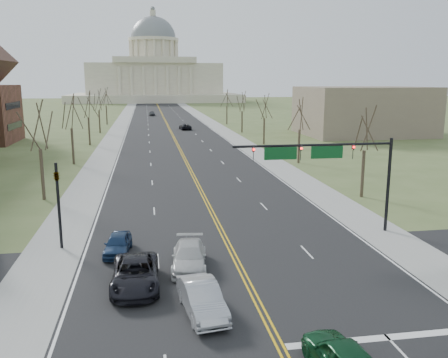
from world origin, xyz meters
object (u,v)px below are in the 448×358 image
object	(u,v)px
signal_left	(58,196)
car_far_sb	(152,113)
signal_mast	(326,159)
car_far_nb	(185,127)
car_sb_outer_lead	(135,274)
car_sb_inner_second	(189,257)
car_nb_inner_lead	(343,358)
car_sb_inner_lead	(202,299)
car_sb_outer_second	(118,244)

from	to	relation	value
signal_left	car_far_sb	world-z (taller)	signal_left
signal_mast	car_far_nb	xyz separation A→B (m)	(-3.90, 78.70, -5.06)
car_sb_outer_lead	car_sb_inner_second	bearing A→B (deg)	35.31
signal_mast	car_nb_inner_lead	world-z (taller)	signal_mast
signal_mast	car_sb_outer_lead	world-z (taller)	signal_mast
car_far_sb	car_sb_outer_lead	bearing A→B (deg)	-96.15
signal_left	car_nb_inner_lead	world-z (taller)	signal_left
signal_left	car_sb_inner_lead	size ratio (longest dim) A/B	1.26
signal_mast	signal_left	size ratio (longest dim) A/B	2.02
car_nb_inner_lead	car_sb_inner_second	distance (m)	12.87
signal_mast	car_far_nb	world-z (taller)	signal_mast
car_nb_inner_lead	car_sb_inner_second	size ratio (longest dim) A/B	0.91
signal_mast	signal_left	distance (m)	19.06
car_nb_inner_lead	car_sb_inner_second	world-z (taller)	car_nb_inner_lead
signal_mast	car_sb_outer_lead	size ratio (longest dim) A/B	2.15
car_sb_inner_lead	car_sb_outer_second	size ratio (longest dim) A/B	1.19
car_far_nb	signal_left	bearing A→B (deg)	73.10
car_sb_inner_lead	car_sb_outer_second	distance (m)	10.23
car_sb_inner_second	car_far_nb	bearing A→B (deg)	91.79
car_sb_inner_lead	car_sb_inner_second	bearing A→B (deg)	83.11
car_far_sb	signal_mast	bearing A→B (deg)	-89.89
signal_left	car_sb_inner_lead	bearing A→B (deg)	-52.02
car_sb_outer_lead	car_sb_outer_second	size ratio (longest dim) A/B	1.41
car_sb_outer_lead	car_sb_inner_second	size ratio (longest dim) A/B	1.11
car_sb_outer_lead	signal_mast	bearing A→B (deg)	28.06
signal_left	car_sb_outer_lead	world-z (taller)	signal_left
car_sb_inner_second	car_far_nb	world-z (taller)	car_sb_inner_second
car_sb_outer_lead	car_far_nb	bearing A→B (deg)	83.84
car_sb_inner_lead	car_sb_outer_lead	distance (m)	4.93
car_sb_inner_lead	car_sb_inner_second	world-z (taller)	car_sb_inner_lead
car_sb_outer_lead	car_sb_inner_lead	bearing A→B (deg)	-47.35
signal_left	car_sb_outer_lead	bearing A→B (deg)	-54.39
car_far_nb	car_sb_outer_lead	bearing A→B (deg)	77.36
signal_mast	car_far_sb	xyz separation A→B (m)	(-10.93, 124.22, -5.00)
car_sb_inner_lead	car_far_sb	distance (m)	135.09
signal_left	car_far_sb	size ratio (longest dim) A/B	1.36
car_sb_outer_second	car_far_sb	size ratio (longest dim) A/B	0.90
car_far_sb	car_sb_inner_second	bearing A→B (deg)	-94.75
car_sb_inner_second	car_nb_inner_lead	bearing A→B (deg)	-61.22
car_sb_outer_lead	car_far_sb	xyz separation A→B (m)	(2.85, 131.44, -0.03)
car_nb_inner_lead	signal_mast	bearing A→B (deg)	-113.60
car_sb_inner_lead	car_far_sb	bearing A→B (deg)	82.39
car_nb_inner_lead	car_far_nb	bearing A→B (deg)	-96.15
car_sb_inner_lead	car_sb_outer_lead	world-z (taller)	car_sb_inner_lead
car_sb_inner_lead	car_far_nb	size ratio (longest dim) A/B	0.96
car_sb_outer_second	car_far_sb	xyz separation A→B (m)	(4.10, 125.94, 0.07)
car_sb_inner_second	car_far_sb	size ratio (longest dim) A/B	1.15
car_sb_inner_second	car_far_nb	xyz separation A→B (m)	(6.65, 83.67, -0.05)
signal_left	signal_mast	bearing A→B (deg)	-0.00
car_nb_inner_lead	car_sb_outer_lead	size ratio (longest dim) A/B	0.82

